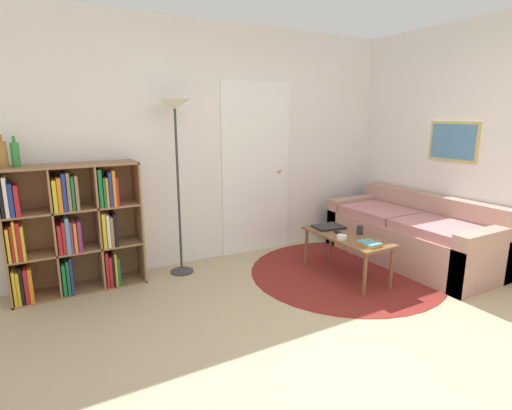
# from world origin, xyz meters

# --- Properties ---
(ground_plane) EXTENTS (14.00, 14.00, 0.00)m
(ground_plane) POSITION_xyz_m (0.00, 0.00, 0.00)
(ground_plane) COLOR tan
(wall_back) EXTENTS (7.65, 0.11, 2.60)m
(wall_back) POSITION_xyz_m (0.02, 2.46, 1.29)
(wall_back) COLOR silver
(wall_back) RESTS_ON ground_plane
(wall_right) EXTENTS (0.08, 5.43, 2.60)m
(wall_right) POSITION_xyz_m (2.35, 1.21, 1.30)
(wall_right) COLOR silver
(wall_right) RESTS_ON ground_plane
(rug) EXTENTS (2.00, 2.00, 0.01)m
(rug) POSITION_xyz_m (1.03, 1.32, 0.00)
(rug) COLOR maroon
(rug) RESTS_ON ground_plane
(bookshelf) EXTENTS (1.16, 0.34, 1.20)m
(bookshelf) POSITION_xyz_m (-1.50, 2.24, 0.60)
(bookshelf) COLOR #936B47
(bookshelf) RESTS_ON ground_plane
(floor_lamp) EXTENTS (0.31, 0.31, 1.78)m
(floor_lamp) POSITION_xyz_m (-0.48, 2.18, 1.53)
(floor_lamp) COLOR #333333
(floor_lamp) RESTS_ON ground_plane
(couch) EXTENTS (0.82, 1.90, 0.74)m
(couch) POSITION_xyz_m (1.95, 1.24, 0.28)
(couch) COLOR tan
(couch) RESTS_ON ground_plane
(coffee_table) EXTENTS (0.42, 0.97, 0.44)m
(coffee_table) POSITION_xyz_m (0.96, 1.24, 0.39)
(coffee_table) COLOR brown
(coffee_table) RESTS_ON ground_plane
(laptop) EXTENTS (0.34, 0.27, 0.02)m
(laptop) POSITION_xyz_m (0.98, 1.56, 0.45)
(laptop) COLOR black
(laptop) RESTS_ON coffee_table
(bowl) EXTENTS (0.10, 0.10, 0.05)m
(bowl) POSITION_xyz_m (0.83, 1.17, 0.46)
(bowl) COLOR silver
(bowl) RESTS_ON coffee_table
(book_stack_on_table) EXTENTS (0.16, 0.20, 0.03)m
(book_stack_on_table) POSITION_xyz_m (0.93, 0.90, 0.45)
(book_stack_on_table) COLOR orange
(book_stack_on_table) RESTS_ON coffee_table
(cup) EXTENTS (0.06, 0.06, 0.09)m
(cup) POSITION_xyz_m (1.11, 1.22, 0.48)
(cup) COLOR #28282D
(cup) RESTS_ON coffee_table
(remote) EXTENTS (0.06, 0.17, 0.02)m
(remote) POSITION_xyz_m (0.93, 1.30, 0.45)
(remote) COLOR black
(remote) RESTS_ON coffee_table
(bottle_left) EXTENTS (0.08, 0.08, 0.28)m
(bottle_left) POSITION_xyz_m (-1.95, 2.26, 1.32)
(bottle_left) COLOR olive
(bottle_left) RESTS_ON bookshelf
(bottle_middle) EXTENTS (0.07, 0.07, 0.26)m
(bottle_middle) POSITION_xyz_m (-1.85, 2.27, 1.31)
(bottle_middle) COLOR #2D8438
(bottle_middle) RESTS_ON bookshelf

